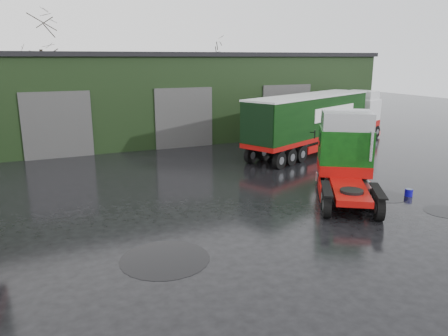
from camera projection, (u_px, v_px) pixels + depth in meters
The scene contains 10 objects.
ground at pixel (254, 218), 16.62m from camera, with size 100.00×100.00×0.00m, color black.
warehouse at pixel (159, 94), 34.36m from camera, with size 32.40×12.40×6.30m.
hero_tractor at pixel (349, 159), 18.08m from camera, with size 2.51×5.92×3.68m, color #0A3A0B, non-canonical shape.
lorry_right at pixel (309, 124), 27.52m from camera, with size 2.45×14.18×3.73m, color silver, non-canonical shape.
wash_bucket at pixel (409, 193), 19.23m from camera, with size 0.34×0.34×0.32m, color #0C068C.
tree_back_a at pixel (43, 71), 39.69m from camera, with size 4.40×4.40×9.50m, color black, non-canonical shape.
tree_back_b at pixel (206, 79), 46.21m from camera, with size 4.40×4.40×7.50m, color black, non-canonical shape.
puddle_0 at pixel (165, 259), 13.23m from camera, with size 2.74×2.74×0.01m, color black.
puddle_1 at pixel (385, 196), 19.23m from camera, with size 1.88×1.88×0.01m, color black.
puddle_3 at pixel (445, 212), 17.31m from camera, with size 1.60×1.60×0.01m, color black.
Camera 1 is at (-7.38, -13.84, 5.94)m, focal length 35.00 mm.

